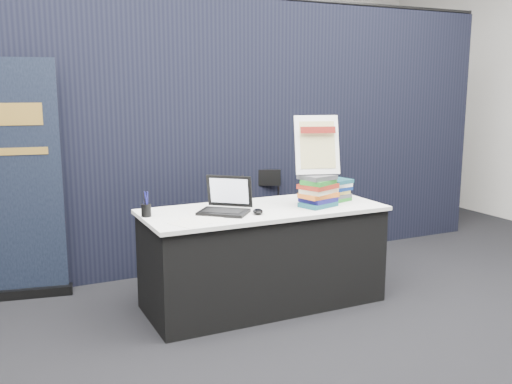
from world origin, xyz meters
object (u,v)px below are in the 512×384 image
(display_table, at_px, (263,256))
(book_stack_tall, at_px, (318,191))
(pullup_banner, at_px, (12,195))
(laptop, at_px, (221,204))
(book_stack_short, at_px, (336,190))
(stacking_chair, at_px, (268,213))
(info_sign, at_px, (317,145))

(display_table, xyz_separation_m, book_stack_tall, (0.40, -0.13, 0.49))
(book_stack_tall, bearing_deg, pullup_banner, 152.64)
(display_table, distance_m, laptop, 0.55)
(book_stack_short, relative_size, pullup_banner, 0.12)
(stacking_chair, bearing_deg, book_stack_short, -56.35)
(pullup_banner, bearing_deg, display_table, -19.21)
(display_table, bearing_deg, info_sign, -13.36)
(info_sign, distance_m, pullup_banner, 2.35)
(book_stack_short, relative_size, info_sign, 0.51)
(book_stack_short, bearing_deg, display_table, 178.98)
(laptop, relative_size, stacking_chair, 0.52)
(laptop, distance_m, info_sign, 0.85)
(book_stack_tall, height_order, info_sign, info_sign)
(laptop, relative_size, info_sign, 1.00)
(display_table, distance_m, book_stack_tall, 0.65)
(info_sign, bearing_deg, display_table, -175.50)
(laptop, bearing_deg, stacking_chair, 87.16)
(pullup_banner, bearing_deg, book_stack_tall, -17.06)
(pullup_banner, height_order, stacking_chair, pullup_banner)
(info_sign, distance_m, stacking_chair, 1.20)
(display_table, xyz_separation_m, stacking_chair, (0.47, 0.86, 0.11))
(display_table, bearing_deg, pullup_banner, 150.49)
(stacking_chair, bearing_deg, info_sign, -71.39)
(laptop, xyz_separation_m, book_stack_short, (0.98, -0.00, 0.03))
(display_table, relative_size, pullup_banner, 0.97)
(info_sign, xyz_separation_m, pullup_banner, (-2.07, 1.04, -0.39))
(display_table, xyz_separation_m, book_stack_short, (0.64, -0.01, 0.46))
(info_sign, height_order, pullup_banner, pullup_banner)
(pullup_banner, xyz_separation_m, stacking_chair, (2.15, -0.08, -0.34))
(book_stack_short, distance_m, stacking_chair, 0.96)
(display_table, relative_size, stacking_chair, 2.06)
(laptop, xyz_separation_m, pullup_banner, (-1.33, 0.95, 0.01))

